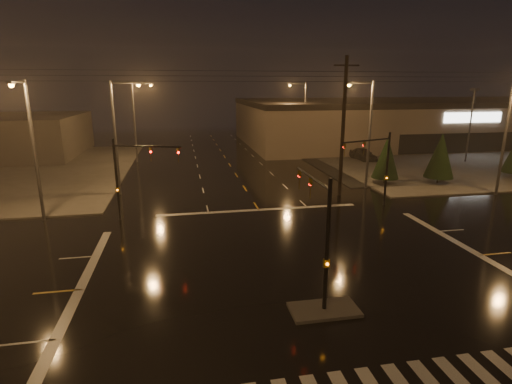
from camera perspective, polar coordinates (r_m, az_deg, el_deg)
ground at (r=21.82m, az=6.03°, el=-11.15°), size 140.00×140.00×0.00m
sidewalk_ne at (r=61.21m, az=25.43°, el=4.58°), size 36.00×36.00×0.12m
median_island at (r=18.47m, az=9.70°, el=-16.24°), size 3.00×1.60×0.15m
stop_bar_far at (r=31.77m, az=0.40°, el=-2.56°), size 16.00×0.50×0.01m
parking_lot at (r=62.77m, az=30.19°, el=4.20°), size 50.00×24.00×0.08m
retail_building at (r=76.72m, az=21.86°, el=9.64°), size 60.20×28.30×7.20m
signal_mast_median at (r=17.69m, az=9.19°, el=-4.46°), size 0.25×4.59×6.00m
signal_mast_ne at (r=33.18m, az=17.07°, el=4.27°), size 4.84×1.86×6.00m
signal_mast_nw at (r=29.67m, az=-17.60°, el=3.02°), size 4.84×1.86×6.00m
streetlight_1 at (r=37.31m, az=-19.08°, el=8.36°), size 2.77×0.32×10.00m
streetlight_2 at (r=53.14m, az=-16.69°, el=10.29°), size 2.77×0.32×10.00m
streetlight_3 at (r=38.84m, az=15.55°, el=8.86°), size 2.77×0.32×10.00m
streetlight_4 at (r=57.43m, az=6.72°, el=11.11°), size 2.77×0.32×10.00m
streetlight_5 at (r=31.83m, az=-29.42°, el=6.25°), size 0.32×2.77×10.00m
streetlight_6 at (r=41.01m, az=32.42°, el=7.39°), size 0.32×2.77×10.00m
utility_pole_1 at (r=35.69m, az=12.34°, el=9.09°), size 2.20×0.32×12.00m
conifer_0 at (r=41.33m, az=18.13°, el=4.72°), size 2.63×2.63×4.80m
conifer_1 at (r=43.54m, az=24.86°, el=4.78°), size 2.83×2.83×5.12m
car_parked at (r=54.64m, az=15.07°, el=5.23°), size 2.34×4.92×1.62m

